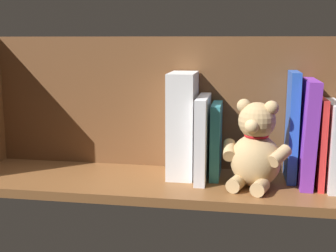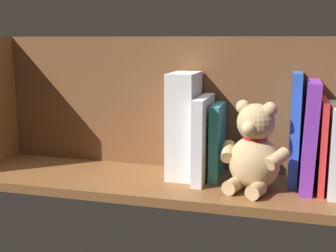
% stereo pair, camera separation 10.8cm
% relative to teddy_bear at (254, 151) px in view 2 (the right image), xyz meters
% --- Properties ---
extents(ground_plane, '(1.05, 0.28, 0.02)m').
position_rel_teddy_bear_xyz_m(ground_plane, '(0.21, -0.02, -0.10)').
color(ground_plane, brown).
extents(shelf_back_panel, '(1.05, 0.02, 0.35)m').
position_rel_teddy_bear_xyz_m(shelf_back_panel, '(0.21, -0.14, 0.08)').
color(shelf_back_panel, brown).
rests_on(shelf_back_panel, ground_plane).
extents(book_2, '(0.03, 0.17, 0.20)m').
position_rel_teddy_bear_xyz_m(book_2, '(-0.18, -0.04, 0.01)').
color(book_2, silver).
rests_on(book_2, ground_plane).
extents(book_3, '(0.01, 0.16, 0.21)m').
position_rel_teddy_bear_xyz_m(book_3, '(-0.15, -0.05, 0.01)').
color(book_3, red).
rests_on(book_3, ground_plane).
extents(book_4, '(0.04, 0.16, 0.25)m').
position_rel_teddy_bear_xyz_m(book_4, '(-0.12, -0.05, 0.03)').
color(book_4, purple).
rests_on(book_4, ground_plane).
extents(book_5, '(0.02, 0.11, 0.27)m').
position_rel_teddy_bear_xyz_m(book_5, '(-0.09, -0.07, 0.04)').
color(book_5, blue).
rests_on(book_5, ground_plane).
extents(teddy_bear, '(0.16, 0.15, 0.21)m').
position_rel_teddy_bear_xyz_m(teddy_bear, '(0.00, 0.00, 0.00)').
color(teddy_bear, tan).
rests_on(teddy_bear, ground_plane).
extents(book_6, '(0.02, 0.12, 0.19)m').
position_rel_teddy_bear_xyz_m(book_6, '(0.10, -0.07, 0.00)').
color(book_6, teal).
rests_on(book_6, ground_plane).
extents(book_7, '(0.03, 0.16, 0.20)m').
position_rel_teddy_bear_xyz_m(book_7, '(0.13, -0.05, 0.01)').
color(book_7, silver).
rests_on(book_7, ground_plane).
extents(dictionary_thick_white, '(0.06, 0.13, 0.26)m').
position_rel_teddy_bear_xyz_m(dictionary_thick_white, '(0.18, -0.06, 0.04)').
color(dictionary_thick_white, white).
rests_on(dictionary_thick_white, ground_plane).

